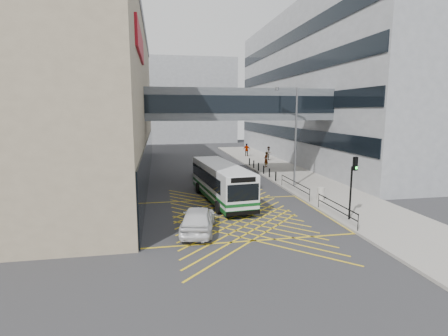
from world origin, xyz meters
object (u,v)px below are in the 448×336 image
bus (221,181)px  car_dark (207,170)px  litter_bin (321,194)px  car_silver (207,170)px  car_white (198,219)px  traffic_light (353,179)px  street_lamp (294,130)px  pedestrian_a (266,160)px  pedestrian_b (269,153)px  pedestrian_c (247,150)px

bus → car_dark: bus is taller
car_dark → litter_bin: car_dark is taller
car_silver → car_white: bearing=79.6°
litter_bin → car_dark: bearing=122.2°
car_silver → traffic_light: traffic_light is taller
traffic_light → street_lamp: street_lamp is taller
bus → pedestrian_a: 16.16m
bus → litter_bin: bus is taller
bus → pedestrian_a: bearing=54.0°
street_lamp → pedestrian_b: street_lamp is taller
traffic_light → pedestrian_b: (3.13, 26.38, -1.65)m
street_lamp → pedestrian_b: 16.81m
pedestrian_a → pedestrian_c: 10.45m
car_white → pedestrian_b: pedestrian_b is taller
bus → pedestrian_a: bus is taller
car_dark → bus: bearing=78.0°
bus → car_silver: bearing=81.8°
car_white → car_dark: (2.81, 16.48, 0.00)m
litter_bin → pedestrian_b: bearing=82.7°
pedestrian_b → car_dark: bearing=-161.6°
pedestrian_c → traffic_light: bearing=107.6°
litter_bin → pedestrian_b: size_ratio=0.50×
litter_bin → traffic_light: bearing=-94.5°
traffic_light → car_white: bearing=161.2°
traffic_light → pedestrian_b: size_ratio=2.11×
traffic_light → litter_bin: traffic_light is taller
car_white → car_silver: car_white is taller
street_lamp → litter_bin: size_ratio=9.25×
pedestrian_a → pedestrian_b: size_ratio=0.97×
bus → car_dark: size_ratio=2.07×
car_dark → pedestrian_c: pedestrian_c is taller
car_dark → pedestrian_b: pedestrian_b is taller
street_lamp → pedestrian_c: bearing=107.3°
street_lamp → bus: bearing=-133.8°
street_lamp → pedestrian_b: bearing=99.8°
car_white → traffic_light: 9.83m
car_dark → pedestrian_a: 8.93m
car_white → pedestrian_c: pedestrian_c is taller
street_lamp → pedestrian_c: (1.07, 20.90, -4.09)m
car_white → car_silver: 17.64m
car_dark → pedestrian_a: bearing=-161.2°
traffic_light → street_lamp: size_ratio=0.45×
traffic_light → pedestrian_c: bearing=68.6°
bus → pedestrian_b: bearing=56.4°
car_white → pedestrian_a: size_ratio=2.66×
pedestrian_b → pedestrian_c: size_ratio=1.01×
traffic_light → pedestrian_c: size_ratio=2.13×
car_dark → litter_bin: size_ratio=5.25×
pedestrian_b → car_silver: bearing=-164.0°
car_silver → street_lamp: size_ratio=0.45×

